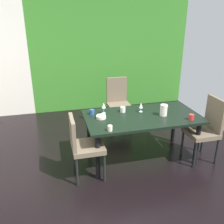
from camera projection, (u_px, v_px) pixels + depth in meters
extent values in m
cube|color=black|center=(99.00, 183.00, 3.50)|extent=(5.59, 6.07, 0.02)
cube|color=#347A26|center=(111.00, 50.00, 5.87)|extent=(3.73, 0.10, 2.82)
cube|color=black|center=(142.00, 117.00, 3.85)|extent=(1.75, 0.95, 0.04)
cylinder|color=black|center=(89.00, 134.00, 4.14)|extent=(0.07, 0.07, 0.71)
cylinder|color=black|center=(174.00, 124.00, 4.50)|extent=(0.07, 0.07, 0.71)
cylinder|color=black|center=(98.00, 157.00, 3.47)|extent=(0.07, 0.07, 0.71)
cylinder|color=black|center=(197.00, 143.00, 3.83)|extent=(0.07, 0.07, 0.71)
cube|color=brown|center=(201.00, 133.00, 3.90)|extent=(0.44, 0.44, 0.07)
cube|color=brown|center=(215.00, 115.00, 3.84)|extent=(0.05, 0.42, 0.56)
cylinder|color=black|center=(195.00, 155.00, 3.78)|extent=(0.04, 0.04, 0.44)
cylinder|color=black|center=(182.00, 143.00, 4.12)|extent=(0.04, 0.04, 0.44)
cylinder|color=black|center=(217.00, 151.00, 3.86)|extent=(0.04, 0.04, 0.44)
cylinder|color=black|center=(203.00, 140.00, 4.21)|extent=(0.04, 0.04, 0.44)
cube|color=brown|center=(119.00, 106.00, 5.01)|extent=(0.44, 0.44, 0.07)
cube|color=brown|center=(117.00, 90.00, 5.09)|extent=(0.42, 0.05, 0.54)
cylinder|color=black|center=(131.00, 120.00, 4.98)|extent=(0.04, 0.04, 0.44)
cylinder|color=black|center=(112.00, 122.00, 4.89)|extent=(0.04, 0.04, 0.44)
cylinder|color=black|center=(125.00, 113.00, 5.32)|extent=(0.04, 0.04, 0.44)
cylinder|color=black|center=(108.00, 115.00, 5.23)|extent=(0.04, 0.04, 0.44)
cube|color=brown|center=(88.00, 147.00, 3.49)|extent=(0.44, 0.44, 0.07)
cube|color=brown|center=(73.00, 134.00, 3.35)|extent=(0.05, 0.42, 0.46)
cylinder|color=black|center=(99.00, 154.00, 3.80)|extent=(0.04, 0.04, 0.44)
cylinder|color=black|center=(104.00, 168.00, 3.45)|extent=(0.04, 0.04, 0.44)
cylinder|color=black|center=(74.00, 157.00, 3.71)|extent=(0.04, 0.04, 0.44)
cylinder|color=black|center=(77.00, 172.00, 3.37)|extent=(0.04, 0.04, 0.44)
cylinder|color=silver|center=(104.00, 113.00, 3.94)|extent=(0.06, 0.06, 0.00)
cylinder|color=silver|center=(104.00, 110.00, 3.92)|extent=(0.01, 0.01, 0.08)
cone|color=silver|center=(104.00, 105.00, 3.89)|extent=(0.06, 0.06, 0.09)
cylinder|color=silver|center=(141.00, 112.00, 4.00)|extent=(0.06, 0.06, 0.00)
cylinder|color=silver|center=(141.00, 110.00, 3.98)|extent=(0.01, 0.01, 0.06)
cone|color=silver|center=(141.00, 105.00, 3.96)|extent=(0.06, 0.06, 0.08)
cylinder|color=silver|center=(101.00, 117.00, 3.74)|extent=(0.15, 0.15, 0.05)
cylinder|color=beige|center=(110.00, 128.00, 3.33)|extent=(0.07, 0.07, 0.08)
cylinder|color=#264F96|center=(92.00, 112.00, 3.87)|extent=(0.07, 0.07, 0.08)
cylinder|color=red|center=(191.00, 117.00, 3.68)|extent=(0.08, 0.08, 0.08)
cylinder|color=silver|center=(123.00, 109.00, 3.97)|extent=(0.08, 0.08, 0.09)
cylinder|color=silver|center=(164.00, 110.00, 3.82)|extent=(0.11, 0.11, 0.17)
cone|color=silver|center=(167.00, 105.00, 3.80)|extent=(0.04, 0.04, 0.03)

